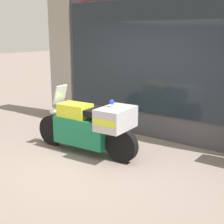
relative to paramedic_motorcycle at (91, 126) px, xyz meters
The scene contains 4 objects.
ground_plane 0.69m from the paramedic_motorcycle, 41.32° to the right, with size 60.00×60.00×0.00m, color gray.
shop_building 2.07m from the paramedic_motorcycle, 91.93° to the left, with size 5.94×0.55×3.36m.
window_display 1.87m from the paramedic_motorcycle, 71.36° to the left, with size 4.75×0.30×1.93m.
paramedic_motorcycle is the anchor object (origin of this frame).
Camera 1 is at (3.33, -3.95, 2.20)m, focal length 50.00 mm.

